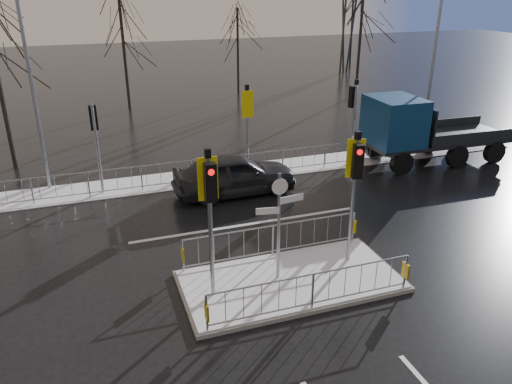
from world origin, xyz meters
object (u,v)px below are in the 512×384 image
object	(u,v)px
street_lamp_right	(435,60)
street_lamp_left	(32,75)
flatbed_truck	(412,129)
car_far_lane	(235,174)
traffic_island	(290,271)

from	to	relation	value
street_lamp_right	street_lamp_left	bearing A→B (deg)	176.63
flatbed_truck	street_lamp_right	world-z (taller)	street_lamp_right
car_far_lane	flatbed_truck	bearing A→B (deg)	-86.31
car_far_lane	street_lamp_right	size ratio (longest dim) A/B	0.60
traffic_island	street_lamp_right	xyz separation A→B (m)	(10.58, 8.49, 4.00)
traffic_island	street_lamp_right	world-z (taller)	street_lamp_right
car_far_lane	street_lamp_left	size ratio (longest dim) A/B	0.58
car_far_lane	street_lamp_left	bearing A→B (deg)	65.70
traffic_island	street_lamp_left	distance (m)	12.17
car_far_lane	flatbed_truck	xyz separation A→B (m)	(8.44, 0.67, 0.84)
car_far_lane	street_lamp_left	xyz separation A→B (m)	(-6.82, 2.96, 3.68)
traffic_island	car_far_lane	world-z (taller)	traffic_island
traffic_island	street_lamp_right	bearing A→B (deg)	38.73
traffic_island	car_far_lane	distance (m)	6.56
street_lamp_right	car_far_lane	bearing A→B (deg)	-169.12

